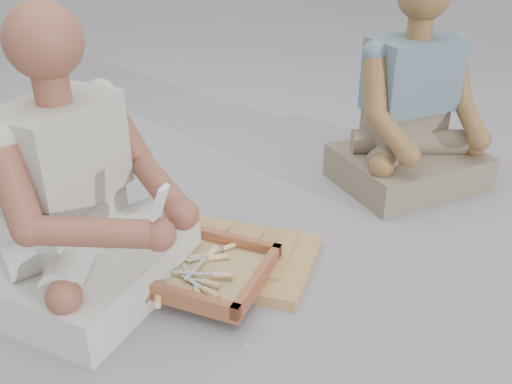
# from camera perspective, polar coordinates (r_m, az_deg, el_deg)

# --- Properties ---
(ground) EXTENTS (60.00, 60.00, 0.00)m
(ground) POSITION_cam_1_polar(r_m,az_deg,el_deg) (2.06, 0.39, -10.34)
(ground) COLOR gray
(ground) RESTS_ON ground
(carved_panel) EXTENTS (0.73, 0.55, 0.04)m
(carved_panel) POSITION_cam_1_polar(r_m,az_deg,el_deg) (2.23, -2.96, -6.35)
(carved_panel) COLOR olive
(carved_panel) RESTS_ON ground
(tool_tray) EXTENTS (0.59, 0.52, 0.07)m
(tool_tray) POSITION_cam_1_polar(r_m,az_deg,el_deg) (2.09, -5.91, -7.57)
(tool_tray) COLOR brown
(tool_tray) RESTS_ON carved_panel
(chisel_0) EXTENTS (0.22, 0.04, 0.02)m
(chisel_0) POSITION_cam_1_polar(r_m,az_deg,el_deg) (2.13, -4.24, -6.46)
(chisel_0) COLOR silver
(chisel_0) RESTS_ON tool_tray
(chisel_1) EXTENTS (0.21, 0.09, 0.02)m
(chisel_1) POSITION_cam_1_polar(r_m,az_deg,el_deg) (2.14, -6.30, -6.53)
(chisel_1) COLOR silver
(chisel_1) RESTS_ON tool_tray
(chisel_2) EXTENTS (0.19, 0.15, 0.02)m
(chisel_2) POSITION_cam_1_polar(r_m,az_deg,el_deg) (1.96, -4.97, -9.79)
(chisel_2) COLOR silver
(chisel_2) RESTS_ON tool_tray
(chisel_3) EXTENTS (0.08, 0.22, 0.02)m
(chisel_3) POSITION_cam_1_polar(r_m,az_deg,el_deg) (2.12, -4.81, -6.33)
(chisel_3) COLOR silver
(chisel_3) RESTS_ON tool_tray
(chisel_4) EXTENTS (0.22, 0.08, 0.02)m
(chisel_4) POSITION_cam_1_polar(r_m,az_deg,el_deg) (2.00, -5.03, -9.00)
(chisel_4) COLOR silver
(chisel_4) RESTS_ON tool_tray
(chisel_5) EXTENTS (0.22, 0.06, 0.02)m
(chisel_5) POSITION_cam_1_polar(r_m,az_deg,el_deg) (2.12, -4.88, -6.64)
(chisel_5) COLOR silver
(chisel_5) RESTS_ON tool_tray
(chisel_6) EXTENTS (0.12, 0.20, 0.02)m
(chisel_6) POSITION_cam_1_polar(r_m,az_deg,el_deg) (1.98, -6.00, -9.75)
(chisel_6) COLOR silver
(chisel_6) RESTS_ON tool_tray
(chisel_7) EXTENTS (0.07, 0.22, 0.02)m
(chisel_7) POSITION_cam_1_polar(r_m,az_deg,el_deg) (1.98, -9.78, -10.16)
(chisel_7) COLOR silver
(chisel_7) RESTS_ON tool_tray
(chisel_8) EXTENTS (0.22, 0.02, 0.02)m
(chisel_8) POSITION_cam_1_polar(r_m,az_deg,el_deg) (2.02, -3.93, -8.26)
(chisel_8) COLOR silver
(chisel_8) RESTS_ON tool_tray
(chisel_9) EXTENTS (0.18, 0.16, 0.02)m
(chisel_9) POSITION_cam_1_polar(r_m,az_deg,el_deg) (2.17, -3.03, -5.61)
(chisel_9) COLOR silver
(chisel_9) RESTS_ON tool_tray
(wood_chip_0) EXTENTS (0.02, 0.02, 0.00)m
(wood_chip_0) POSITION_cam_1_polar(r_m,az_deg,el_deg) (2.27, -12.03, -6.92)
(wood_chip_0) COLOR tan
(wood_chip_0) RESTS_ON ground
(wood_chip_1) EXTENTS (0.02, 0.02, 0.00)m
(wood_chip_1) POSITION_cam_1_polar(r_m,az_deg,el_deg) (2.07, 1.03, -10.04)
(wood_chip_1) COLOR tan
(wood_chip_1) RESTS_ON ground
(wood_chip_2) EXTENTS (0.02, 0.02, 0.00)m
(wood_chip_2) POSITION_cam_1_polar(r_m,az_deg,el_deg) (2.40, 3.02, -4.10)
(wood_chip_2) COLOR tan
(wood_chip_2) RESTS_ON ground
(wood_chip_3) EXTENTS (0.02, 0.02, 0.00)m
(wood_chip_3) POSITION_cam_1_polar(r_m,az_deg,el_deg) (2.32, -3.99, -5.40)
(wood_chip_3) COLOR tan
(wood_chip_3) RESTS_ON ground
(wood_chip_4) EXTENTS (0.02, 0.02, 0.00)m
(wood_chip_4) POSITION_cam_1_polar(r_m,az_deg,el_deg) (2.31, -1.18, -5.42)
(wood_chip_4) COLOR tan
(wood_chip_4) RESTS_ON ground
(wood_chip_5) EXTENTS (0.02, 0.02, 0.00)m
(wood_chip_5) POSITION_cam_1_polar(r_m,az_deg,el_deg) (2.28, -10.69, -6.57)
(wood_chip_5) COLOR tan
(wood_chip_5) RESTS_ON ground
(wood_chip_6) EXTENTS (0.02, 0.02, 0.00)m
(wood_chip_6) POSITION_cam_1_polar(r_m,az_deg,el_deg) (2.35, -13.14, -5.72)
(wood_chip_6) COLOR tan
(wood_chip_6) RESTS_ON ground
(wood_chip_7) EXTENTS (0.02, 0.02, 0.00)m
(wood_chip_7) POSITION_cam_1_polar(r_m,az_deg,el_deg) (2.28, 2.32, -5.95)
(wood_chip_7) COLOR tan
(wood_chip_7) RESTS_ON ground
(wood_chip_8) EXTENTS (0.02, 0.02, 0.00)m
(wood_chip_8) POSITION_cam_1_polar(r_m,az_deg,el_deg) (1.87, -0.92, -15.06)
(wood_chip_8) COLOR tan
(wood_chip_8) RESTS_ON ground
(wood_chip_9) EXTENTS (0.02, 0.02, 0.00)m
(wood_chip_9) POSITION_cam_1_polar(r_m,az_deg,el_deg) (2.22, -1.17, -6.97)
(wood_chip_9) COLOR tan
(wood_chip_9) RESTS_ON ground
(craftsman) EXTENTS (0.75, 0.77, 1.01)m
(craftsman) POSITION_cam_1_polar(r_m,az_deg,el_deg) (1.99, -17.08, -1.34)
(craftsman) COLOR beige
(craftsman) RESTS_ON ground
(companion) EXTENTS (0.81, 0.77, 1.00)m
(companion) POSITION_cam_1_polar(r_m,az_deg,el_deg) (2.78, 15.35, 7.18)
(companion) COLOR #746353
(companion) RESTS_ON ground
(mobile_phone) EXTENTS (0.06, 0.06, 0.11)m
(mobile_phone) POSITION_cam_1_polar(r_m,az_deg,el_deg) (1.67, -9.63, -1.07)
(mobile_phone) COLOR silver
(mobile_phone) RESTS_ON craftsman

